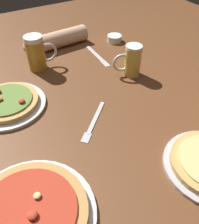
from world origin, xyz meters
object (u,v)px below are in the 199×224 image
at_px(diner_arm, 54,41).
at_px(fork_left, 94,121).
at_px(beer_mug_pale, 132,61).
at_px(beer_mug_amber, 37,53).
at_px(knife_right, 97,56).
at_px(ramekin_sauce, 115,38).
at_px(pizza_plate_near, 29,214).
at_px(pizza_plate_far, 7,103).

bearing_deg(diner_arm, fork_left, -99.35).
height_order(beer_mug_pale, fork_left, beer_mug_pale).
xyz_separation_m(beer_mug_amber, diner_arm, (0.14, 0.15, -0.04)).
height_order(beer_mug_pale, knife_right, beer_mug_pale).
relative_size(beer_mug_pale, fork_left, 0.81).
relative_size(ramekin_sauce, diner_arm, 0.23).
bearing_deg(beer_mug_pale, ramekin_sauce, 69.56).
distance_m(beer_mug_pale, fork_left, 0.35).
xyz_separation_m(beer_mug_amber, fork_left, (0.04, -0.44, -0.07)).
bearing_deg(pizza_plate_near, diner_arm, 63.53).
height_order(knife_right, diner_arm, diner_arm).
distance_m(beer_mug_pale, knife_right, 0.23).
bearing_deg(beer_mug_amber, pizza_plate_far, -134.70).
bearing_deg(ramekin_sauce, knife_right, -149.42).
height_order(beer_mug_amber, beer_mug_pale, beer_mug_amber).
xyz_separation_m(pizza_plate_near, pizza_plate_far, (0.07, 0.46, -0.00)).
xyz_separation_m(ramekin_sauce, fork_left, (-0.40, -0.49, -0.01)).
relative_size(pizza_plate_far, ramekin_sauce, 3.67).
xyz_separation_m(fork_left, knife_right, (0.24, 0.40, 0.00)).
relative_size(pizza_plate_near, diner_arm, 0.98).
bearing_deg(knife_right, beer_mug_amber, 172.49).
bearing_deg(beer_mug_pale, diner_arm, 115.79).
xyz_separation_m(pizza_plate_far, ramekin_sauce, (0.64, 0.26, 0.00)).
xyz_separation_m(beer_mug_pale, diner_arm, (-0.19, 0.40, -0.03)).
bearing_deg(pizza_plate_far, diner_arm, 46.08).
relative_size(ramekin_sauce, knife_right, 0.35).
distance_m(pizza_plate_far, fork_left, 0.34).
distance_m(pizza_plate_far, diner_arm, 0.48).
xyz_separation_m(beer_mug_pale, knife_right, (-0.05, 0.21, -0.06)).
distance_m(pizza_plate_near, ramekin_sauce, 1.00).
xyz_separation_m(pizza_plate_near, diner_arm, (0.40, 0.80, 0.02)).
bearing_deg(pizza_plate_far, beer_mug_amber, 45.30).
bearing_deg(beer_mug_pale, pizza_plate_far, 174.18).
distance_m(beer_mug_amber, ramekin_sauce, 0.45).
bearing_deg(fork_left, pizza_plate_far, 134.88).
relative_size(beer_mug_pale, diner_arm, 0.40).
height_order(beer_mug_amber, ramekin_sauce, beer_mug_amber).
xyz_separation_m(pizza_plate_far, diner_arm, (0.33, 0.35, 0.03)).
relative_size(beer_mug_pale, knife_right, 0.62).
xyz_separation_m(pizza_plate_far, knife_right, (0.48, 0.16, -0.01)).
bearing_deg(fork_left, diner_arm, 80.65).
height_order(pizza_plate_far, ramekin_sauce, pizza_plate_far).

